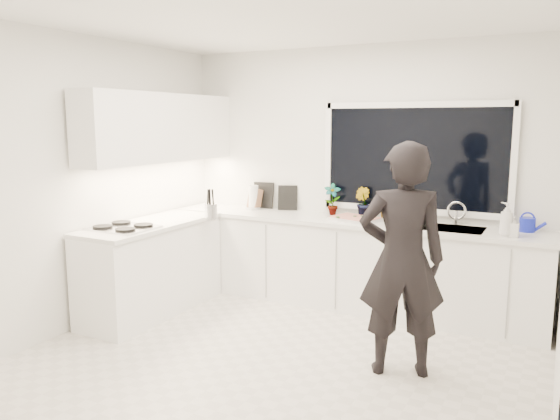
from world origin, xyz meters
The scene contains 24 objects.
floor centered at (0.00, 0.00, -0.01)m, with size 4.00×3.50×0.02m, color beige.
wall_back centered at (0.00, 1.76, 1.35)m, with size 4.00×0.02×2.70m, color white.
wall_left centered at (-2.01, 0.00, 1.35)m, with size 0.02×3.50×2.70m, color white.
ceiling centered at (0.00, 0.00, 2.71)m, with size 4.00×3.50×0.02m, color white.
window centered at (0.60, 1.73, 1.55)m, with size 1.80×0.02×1.00m, color black.
base_cabinets_back centered at (0.00, 1.45, 0.44)m, with size 3.92×0.58×0.88m, color white.
base_cabinets_left centered at (-1.67, 0.35, 0.44)m, with size 0.58×1.60×0.88m, color white.
countertop_back centered at (0.00, 1.44, 0.90)m, with size 3.94×0.62×0.04m, color silver.
countertop_left centered at (-1.67, 0.35, 0.90)m, with size 0.62×1.60×0.04m, color silver.
upper_cabinets centered at (-1.79, 0.70, 1.85)m, with size 0.34×2.10×0.70m, color white.
sink centered at (1.05, 1.45, 0.87)m, with size 0.58×0.42×0.14m, color silver.
faucet centered at (1.05, 1.65, 1.03)m, with size 0.03×0.03×0.22m, color silver.
stovetop centered at (-1.69, 0.00, 0.94)m, with size 0.56×0.48×0.03m, color black.
person centered at (0.92, 0.17, 0.89)m, with size 0.65×0.43×1.78m, color black.
pizza_tray centered at (0.10, 1.42, 0.94)m, with size 0.48×0.35×0.03m, color silver.
pizza centered at (0.10, 1.42, 0.95)m, with size 0.44×0.31×0.01m, color red.
watering_can centered at (1.69, 1.61, 0.98)m, with size 0.14×0.14×0.13m, color #131EB3.
paper_towel_roll centered at (-1.18, 1.55, 1.05)m, with size 0.11×0.11×0.26m, color silver.
knife_block centered at (-1.18, 1.59, 1.03)m, with size 0.13×0.10×0.22m, color olive.
utensil_crock centered at (-1.25, 0.80, 1.00)m, with size 0.13×0.13×0.16m, color silver.
picture_frame_large centered at (-0.81, 1.69, 1.06)m, with size 0.22×0.02×0.28m, color black.
picture_frame_small centered at (-1.13, 1.69, 1.07)m, with size 0.25×0.02×0.30m, color black.
herb_plants centered at (0.18, 1.61, 1.07)m, with size 0.90×0.32×0.34m.
soap_bottles centered at (1.55, 1.30, 1.06)m, with size 0.18×0.15×0.30m.
Camera 1 is at (1.96, -3.77, 1.92)m, focal length 35.00 mm.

